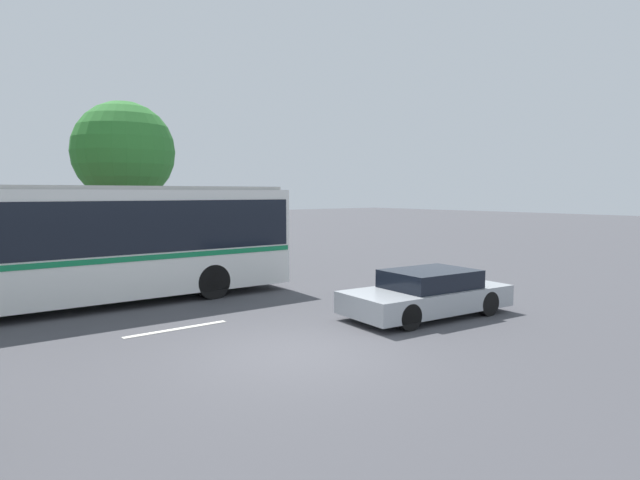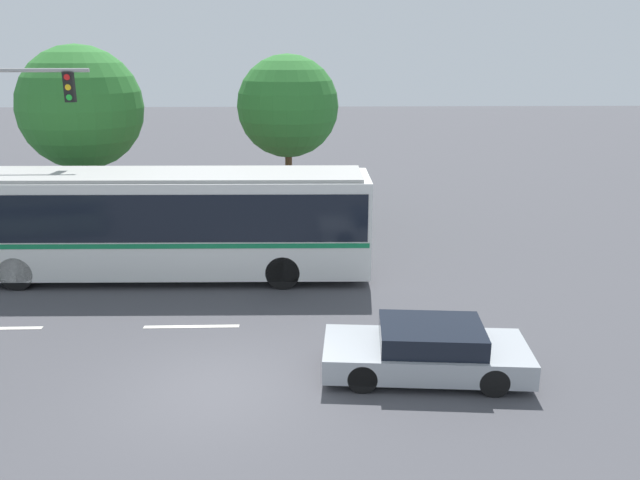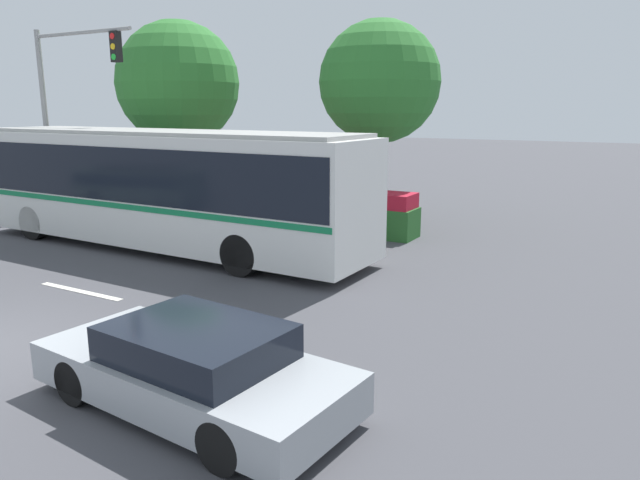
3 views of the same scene
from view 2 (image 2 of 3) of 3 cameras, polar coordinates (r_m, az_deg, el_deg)
name	(u,v)px [view 2 (image 2 of 3)]	position (r m, az deg, el deg)	size (l,w,h in m)	color
ground_plane	(217,389)	(13.49, -9.31, -13.14)	(140.00, 140.00, 0.00)	#444449
city_bus	(166,218)	(19.60, -13.78, 1.94)	(12.33, 2.85, 3.23)	silver
sedan_foreground	(427,351)	(13.80, 9.63, -9.85)	(4.47, 2.21, 1.14)	#9EA3A8
flowering_hedge	(250,219)	(23.77, -6.35, 1.94)	(7.04, 1.11, 1.34)	#286028
street_tree_left	(81,108)	(25.10, -20.83, 11.09)	(4.50, 4.50, 6.95)	brown
street_tree_centre	(288,106)	(24.97, -2.93, 11.98)	(3.94, 3.94, 6.61)	brown
lane_stripe_mid	(192,327)	(16.36, -11.55, -7.69)	(2.40, 0.16, 0.01)	silver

